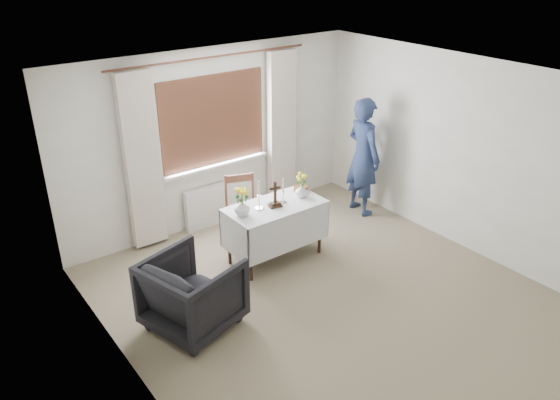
# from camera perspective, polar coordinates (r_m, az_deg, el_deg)

# --- Properties ---
(ground) EXTENTS (5.00, 5.00, 0.00)m
(ground) POSITION_cam_1_polar(r_m,az_deg,el_deg) (6.38, 5.31, -10.42)
(ground) COLOR gray
(ground) RESTS_ON ground
(altar_table) EXTENTS (1.24, 0.64, 0.76)m
(altar_table) POSITION_cam_1_polar(r_m,az_deg,el_deg) (6.93, -0.51, -3.36)
(altar_table) COLOR silver
(altar_table) RESTS_ON ground
(wooden_chair) EXTENTS (0.55, 0.55, 0.93)m
(wooden_chair) POSITION_cam_1_polar(r_m,az_deg,el_deg) (7.28, -3.89, -1.17)
(wooden_chair) COLOR #56311D
(wooden_chair) RESTS_ON ground
(armchair) EXTENTS (1.09, 1.07, 0.81)m
(armchair) POSITION_cam_1_polar(r_m,az_deg,el_deg) (5.84, -9.11, -9.58)
(armchair) COLOR black
(armchair) RESTS_ON ground
(person) EXTENTS (0.49, 0.68, 1.75)m
(person) POSITION_cam_1_polar(r_m,az_deg,el_deg) (8.05, 8.69, 4.50)
(person) COLOR navy
(person) RESTS_ON ground
(radiator) EXTENTS (1.10, 0.10, 0.60)m
(radiator) POSITION_cam_1_polar(r_m,az_deg,el_deg) (7.91, -6.31, -0.31)
(radiator) COLOR silver
(radiator) RESTS_ON ground
(wooden_cross) EXTENTS (0.17, 0.14, 0.33)m
(wooden_cross) POSITION_cam_1_polar(r_m,az_deg,el_deg) (6.65, -0.52, 0.62)
(wooden_cross) COLOR black
(wooden_cross) RESTS_ON altar_table
(candlestick_left) EXTENTS (0.13, 0.13, 0.37)m
(candlestick_left) POSITION_cam_1_polar(r_m,az_deg,el_deg) (6.59, -2.21, 0.52)
(candlestick_left) COLOR silver
(candlestick_left) RESTS_ON altar_table
(candlestick_right) EXTENTS (0.11, 0.11, 0.33)m
(candlestick_right) POSITION_cam_1_polar(r_m,az_deg,el_deg) (6.74, 0.33, 0.96)
(candlestick_right) COLOR silver
(candlestick_right) RESTS_ON altar_table
(flower_vase_left) EXTENTS (0.22, 0.22, 0.20)m
(flower_vase_left) POSITION_cam_1_polar(r_m,az_deg,el_deg) (6.48, -3.99, -0.81)
(flower_vase_left) COLOR silver
(flower_vase_left) RESTS_ON altar_table
(flower_vase_right) EXTENTS (0.17, 0.17, 0.17)m
(flower_vase_right) POSITION_cam_1_polar(r_m,az_deg,el_deg) (6.94, 2.25, 0.96)
(flower_vase_right) COLOR silver
(flower_vase_right) RESTS_ON altar_table
(wicker_basket) EXTENTS (0.24, 0.24, 0.07)m
(wicker_basket) POSITION_cam_1_polar(r_m,az_deg,el_deg) (7.12, 2.17, 1.21)
(wicker_basket) COLOR brown
(wicker_basket) RESTS_ON altar_table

